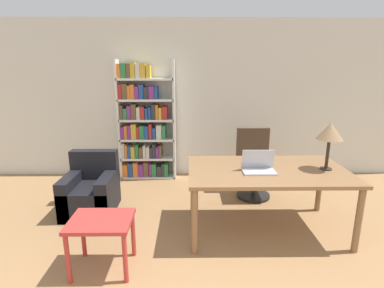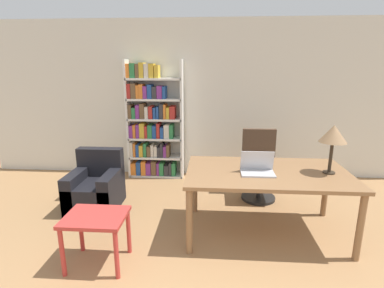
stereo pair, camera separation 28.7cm
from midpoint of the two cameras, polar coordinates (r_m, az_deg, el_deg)
name	(u,v)px [view 1 (the left image)]	position (r m, az deg, el deg)	size (l,w,h in m)	color
wall_back	(201,100)	(5.28, 0.09, 8.36)	(8.00, 0.06, 2.70)	silver
desk	(267,175)	(3.57, 11.88, -5.92)	(1.82, 1.07, 0.77)	olive
laptop	(258,167)	(3.42, 10.21, -4.33)	(0.37, 0.24, 0.25)	#B2B2B7
table_lamp	(330,132)	(3.62, 22.79, 2.04)	(0.29, 0.29, 0.54)	#2D2319
office_chair	(254,165)	(4.58, 9.89, -3.96)	(0.51, 0.51, 1.02)	black
side_table_blue	(101,228)	(3.10, -19.57, -14.89)	(0.58, 0.47, 0.53)	#B2332D
armchair	(91,192)	(4.37, -20.48, -8.62)	(0.65, 0.71, 0.79)	black
bookshelf	(143,125)	(5.23, -10.80, 3.54)	(0.97, 0.28, 2.04)	white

